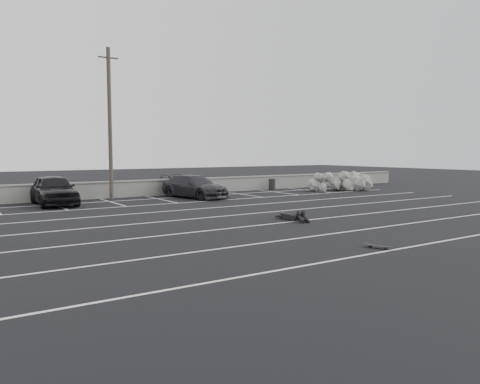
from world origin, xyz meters
TOP-DOWN VIEW (x-y plane):
  - ground at (0.00, 0.00)m, footprint 120.00×120.00m
  - seawall at (0.00, 14.00)m, footprint 50.00×0.45m
  - stall_lines at (-0.08, 4.41)m, footprint 36.00×20.05m
  - car_left at (-5.06, 11.98)m, footprint 2.02×4.91m
  - car_right at (3.20, 11.14)m, footprint 3.14×5.28m
  - utility_pole at (-1.46, 13.20)m, footprint 1.22×0.24m
  - trash_bin at (10.94, 13.29)m, footprint 0.64×0.64m
  - riprap_pile at (15.10, 9.84)m, footprint 4.96×3.53m
  - person at (2.24, 0.60)m, footprint 1.45×2.61m
  - skateboard at (0.62, -5.58)m, footprint 0.41×0.73m

SIDE VIEW (x-z plane):
  - ground at x=0.00m, z-range 0.00..0.00m
  - stall_lines at x=-0.08m, z-range 0.00..0.01m
  - skateboard at x=0.62m, z-range 0.02..0.11m
  - person at x=2.24m, z-range 0.00..0.48m
  - trash_bin at x=10.94m, z-range 0.01..0.85m
  - riprap_pile at x=15.10m, z-range -0.13..1.02m
  - seawall at x=0.00m, z-range 0.02..1.08m
  - car_right at x=3.20m, z-range 0.00..1.43m
  - car_left at x=-5.06m, z-range 0.00..1.66m
  - utility_pole at x=-1.46m, z-range 0.06..9.17m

